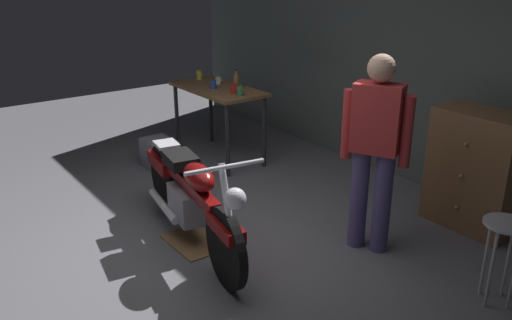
% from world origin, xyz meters
% --- Properties ---
extents(ground_plane, '(12.00, 12.00, 0.00)m').
position_xyz_m(ground_plane, '(0.00, 0.00, 0.00)').
color(ground_plane, slate).
extents(back_wall, '(8.00, 0.12, 3.10)m').
position_xyz_m(back_wall, '(0.00, 2.80, 1.55)').
color(back_wall, '#56605B').
rests_on(back_wall, ground_plane).
extents(workbench, '(1.30, 0.64, 0.90)m').
position_xyz_m(workbench, '(-1.78, 1.42, 0.79)').
color(workbench, brown).
rests_on(workbench, ground_plane).
extents(motorcycle, '(2.17, 0.70, 1.00)m').
position_xyz_m(motorcycle, '(-0.13, 0.06, 0.45)').
color(motorcycle, black).
rests_on(motorcycle, ground_plane).
extents(person_standing, '(0.52, 0.37, 1.67)m').
position_xyz_m(person_standing, '(0.86, 1.23, 0.93)').
color(person_standing, '#564D85').
rests_on(person_standing, ground_plane).
extents(shop_stool, '(0.32, 0.32, 0.64)m').
position_xyz_m(shop_stool, '(1.95, 1.38, 0.50)').
color(shop_stool, '#B2B2B7').
rests_on(shop_stool, ground_plane).
extents(wooden_dresser, '(0.80, 0.47, 1.10)m').
position_xyz_m(wooden_dresser, '(1.15, 2.30, 0.55)').
color(wooden_dresser, brown).
rests_on(wooden_dresser, ground_plane).
extents(drip_tray, '(0.56, 0.40, 0.01)m').
position_xyz_m(drip_tray, '(-0.10, 0.06, 0.01)').
color(drip_tray, olive).
rests_on(drip_tray, ground_plane).
extents(storage_bin, '(0.44, 0.32, 0.34)m').
position_xyz_m(storage_bin, '(-1.93, 0.67, 0.17)').
color(storage_bin, gray).
rests_on(storage_bin, ground_plane).
extents(mug_white_ceramic, '(0.10, 0.07, 0.09)m').
position_xyz_m(mug_white_ceramic, '(-1.94, 1.53, 0.94)').
color(mug_white_ceramic, white).
rests_on(mug_white_ceramic, workbench).
extents(mug_red_diner, '(0.11, 0.08, 0.11)m').
position_xyz_m(mug_red_diner, '(-1.41, 1.41, 0.95)').
color(mug_red_diner, red).
rests_on(mug_red_diner, workbench).
extents(mug_green_speckled, '(0.11, 0.08, 0.11)m').
position_xyz_m(mug_green_speckled, '(-1.28, 1.39, 0.95)').
color(mug_green_speckled, '#3D7F4C').
rests_on(mug_green_speckled, workbench).
extents(mug_yellow_tall, '(0.11, 0.07, 0.11)m').
position_xyz_m(mug_yellow_tall, '(-2.30, 1.47, 0.96)').
color(mug_yellow_tall, yellow).
rests_on(mug_yellow_tall, workbench).
extents(mug_blue_enamel, '(0.11, 0.07, 0.10)m').
position_xyz_m(mug_blue_enamel, '(-1.75, 1.34, 0.95)').
color(mug_blue_enamel, '#2D51AD').
rests_on(mug_blue_enamel, workbench).
extents(bottle, '(0.06, 0.06, 0.24)m').
position_xyz_m(bottle, '(-1.55, 1.53, 1.00)').
color(bottle, olive).
rests_on(bottle, workbench).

